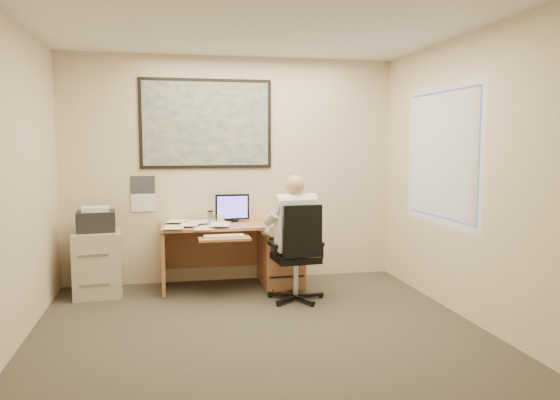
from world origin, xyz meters
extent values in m
cube|color=#3C372E|center=(0.00, 0.00, 0.00)|extent=(4.00, 4.50, 0.00)
cube|color=white|center=(0.00, 0.00, 2.70)|extent=(4.00, 4.50, 0.00)
cube|color=beige|center=(0.00, 2.25, 1.35)|extent=(4.00, 0.00, 2.70)
cube|color=beige|center=(0.00, -2.25, 1.35)|extent=(4.00, 0.00, 2.70)
cube|color=beige|center=(2.00, 0.00, 1.35)|extent=(0.00, 4.50, 2.70)
cube|color=#AD734A|center=(-0.06, 1.88, 0.73)|extent=(1.60, 0.75, 0.03)
cube|color=#AC6C46|center=(0.52, 1.88, 0.36)|extent=(0.45, 0.70, 0.70)
cube|color=#AC6C46|center=(-0.84, 1.88, 0.36)|extent=(0.04, 0.70, 0.70)
cube|color=#AC6C46|center=(-0.06, 2.22, 0.45)|extent=(1.55, 0.03, 0.55)
cylinder|color=black|center=(-0.03, 2.02, 0.76)|extent=(0.16, 0.16, 0.02)
cube|color=black|center=(-0.03, 2.00, 0.93)|extent=(0.40, 0.05, 0.30)
cube|color=#5F52DF|center=(-0.03, 1.98, 0.93)|extent=(0.35, 0.01, 0.26)
cube|color=#AD734A|center=(-0.19, 1.43, 0.66)|extent=(0.55, 0.30, 0.02)
cube|color=beige|center=(-0.19, 1.43, 0.68)|extent=(0.43, 0.14, 0.02)
cube|color=black|center=(0.53, 1.85, 0.77)|extent=(0.23, 0.21, 0.05)
cylinder|color=silver|center=(-0.31, 1.78, 0.83)|extent=(0.07, 0.07, 0.16)
cylinder|color=white|center=(-0.18, 1.95, 0.80)|extent=(0.08, 0.08, 0.10)
cube|color=white|center=(-0.51, 1.88, 0.77)|extent=(0.60, 0.56, 0.03)
cube|color=#1E4C93|center=(-0.31, 2.23, 1.90)|extent=(1.56, 0.03, 1.06)
cube|color=white|center=(-1.06, 2.24, 1.08)|extent=(0.28, 0.01, 0.42)
cube|color=#BAAD96|center=(-1.55, 1.89, 0.35)|extent=(0.56, 0.65, 0.71)
cube|color=black|center=(-1.55, 1.89, 0.82)|extent=(0.43, 0.39, 0.22)
cube|color=white|center=(-1.55, 1.87, 0.96)|extent=(0.30, 0.25, 0.05)
cylinder|color=silver|center=(0.54, 1.22, 0.24)|extent=(0.06, 0.06, 0.39)
cube|color=black|center=(0.54, 1.22, 0.46)|extent=(0.48, 0.48, 0.07)
cube|color=black|center=(0.53, 0.99, 0.78)|extent=(0.41, 0.09, 0.54)
camera|label=1|loc=(-0.77, -4.33, 1.68)|focal=35.00mm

